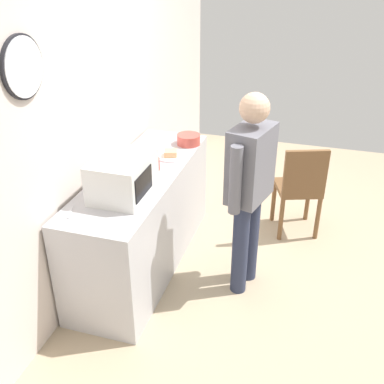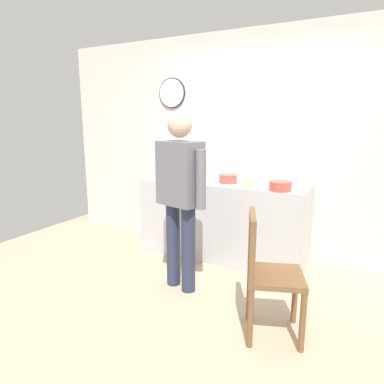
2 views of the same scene
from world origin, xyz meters
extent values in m
plane|color=tan|center=(0.00, 0.00, 0.00)|extent=(6.00, 6.00, 0.00)
cube|color=silver|center=(0.00, 1.60, 1.30)|extent=(5.40, 0.10, 2.60)
cylinder|color=white|center=(-1.10, 1.54, 1.93)|extent=(0.35, 0.03, 0.35)
cylinder|color=black|center=(-1.10, 1.54, 1.93)|extent=(0.37, 0.02, 0.37)
cube|color=#B7B7BC|center=(-0.25, 1.22, 0.45)|extent=(1.91, 0.62, 0.90)
cube|color=silver|center=(-0.63, 1.19, 1.05)|extent=(0.50, 0.38, 0.30)
cube|color=black|center=(-0.69, 1.00, 1.05)|extent=(0.30, 0.01, 0.18)
cylinder|color=white|center=(0.12, 1.08, 0.91)|extent=(0.25, 0.25, 0.01)
cube|color=#DDAE76|center=(0.12, 1.08, 0.94)|extent=(0.14, 0.14, 0.05)
cylinder|color=#C64C42|center=(0.45, 1.02, 0.95)|extent=(0.22, 0.22, 0.09)
cylinder|color=#C64C42|center=(-0.17, 1.18, 0.95)|extent=(0.20, 0.20, 0.09)
cube|color=silver|center=(0.55, 1.22, 0.90)|extent=(0.16, 0.09, 0.01)
cube|color=silver|center=(-0.98, 1.45, 0.90)|extent=(0.17, 0.08, 0.01)
cylinder|color=#272F49|center=(-0.19, 0.28, 0.41)|extent=(0.13, 0.13, 0.83)
cylinder|color=#272F49|center=(-0.39, 0.33, 0.41)|extent=(0.13, 0.13, 0.83)
cube|color=slate|center=(-0.29, 0.31, 1.12)|extent=(0.45, 0.33, 0.58)
cylinder|color=slate|center=(-0.05, 0.24, 1.09)|extent=(0.09, 0.09, 0.52)
cylinder|color=slate|center=(-0.53, 0.37, 1.09)|extent=(0.09, 0.09, 0.52)
sphere|color=#D1A889|center=(-0.29, 0.31, 1.55)|extent=(0.22, 0.22, 0.22)
cylinder|color=brown|center=(0.92, -0.12, 0.23)|extent=(0.04, 0.04, 0.45)
cylinder|color=brown|center=(0.80, 0.21, 0.23)|extent=(0.04, 0.04, 0.45)
cylinder|color=brown|center=(0.58, -0.24, 0.23)|extent=(0.04, 0.04, 0.45)
cylinder|color=brown|center=(0.46, 0.09, 0.23)|extent=(0.04, 0.04, 0.45)
cube|color=brown|center=(0.69, -0.01, 0.47)|extent=(0.51, 0.51, 0.04)
cube|color=brown|center=(0.52, -0.07, 0.71)|extent=(0.17, 0.39, 0.45)
camera|label=1|loc=(-3.37, -0.17, 2.54)|focal=42.79mm
camera|label=2|loc=(1.22, -2.34, 1.59)|focal=31.86mm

